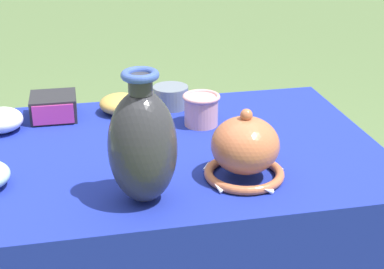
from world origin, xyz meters
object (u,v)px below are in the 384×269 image
at_px(mosaic_tile_box, 54,107).
at_px(bowl_shallow_ochre, 120,104).
at_px(pot_squat_slate, 171,97).
at_px(cup_wide_rose, 201,109).
at_px(vase_tall_bulbous, 143,145).
at_px(bowl_shallow_porcelain, 1,120).
at_px(vase_dome_bell, 245,150).

bearing_deg(mosaic_tile_box, bowl_shallow_ochre, 1.73).
distance_m(mosaic_tile_box, pot_squat_slate, 0.36).
bearing_deg(mosaic_tile_box, cup_wide_rose, -17.77).
distance_m(vase_tall_bulbous, pot_squat_slate, 0.58).
distance_m(vase_tall_bulbous, bowl_shallow_ochre, 0.55).
xyz_separation_m(vase_tall_bulbous, mosaic_tile_box, (-0.20, 0.54, -0.10)).
relative_size(bowl_shallow_porcelain, pot_squat_slate, 1.10).
relative_size(vase_dome_bell, mosaic_tile_box, 1.51).
xyz_separation_m(vase_tall_bulbous, bowl_shallow_porcelain, (-0.35, 0.47, -0.10)).
relative_size(vase_tall_bulbous, bowl_shallow_ochre, 2.38).
bearing_deg(bowl_shallow_ochre, cup_wide_rose, -33.00).
xyz_separation_m(bowl_shallow_porcelain, cup_wide_rose, (0.56, -0.07, 0.02)).
bearing_deg(pot_squat_slate, cup_wide_rose, -68.41).
xyz_separation_m(bowl_shallow_porcelain, bowl_shallow_ochre, (0.34, 0.07, -0.00)).
relative_size(vase_tall_bulbous, mosaic_tile_box, 2.23).
distance_m(vase_dome_bell, bowl_shallow_porcelain, 0.72).
bearing_deg(vase_dome_bell, pot_squat_slate, 100.50).
bearing_deg(mosaic_tile_box, vase_tall_bulbous, -68.76).
height_order(bowl_shallow_ochre, cup_wide_rose, cup_wide_rose).
relative_size(vase_dome_bell, cup_wide_rose, 1.87).
relative_size(bowl_shallow_porcelain, cup_wide_rose, 1.11).
xyz_separation_m(vase_tall_bulbous, bowl_shallow_ochre, (-0.00, 0.54, -0.11)).
xyz_separation_m(mosaic_tile_box, pot_squat_slate, (0.36, 0.02, -0.00)).
bearing_deg(mosaic_tile_box, pot_squat_slate, 3.58).
relative_size(vase_tall_bulbous, bowl_shallow_porcelain, 2.49).
bearing_deg(vase_tall_bulbous, bowl_shallow_porcelain, 126.55).
bearing_deg(pot_squat_slate, mosaic_tile_box, -177.15).
relative_size(mosaic_tile_box, pot_squat_slate, 1.23).
xyz_separation_m(vase_dome_bell, bowl_shallow_ochre, (-0.25, 0.48, -0.04)).
xyz_separation_m(pot_squat_slate, cup_wide_rose, (0.06, -0.16, 0.02)).
bearing_deg(vase_tall_bulbous, cup_wide_rose, 61.14).
bearing_deg(bowl_shallow_ochre, vase_tall_bulbous, -89.70).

